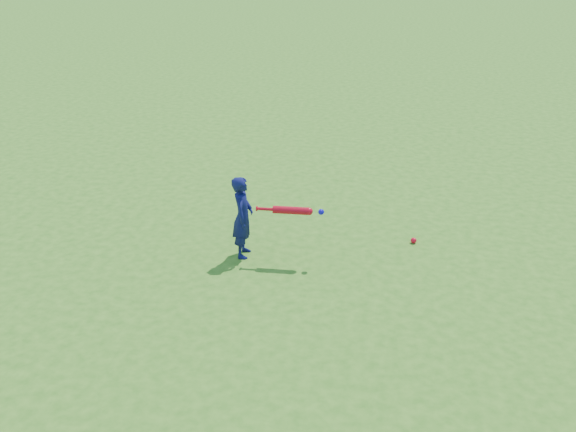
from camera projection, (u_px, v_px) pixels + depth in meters
The scene contains 4 objects.
ground at pixel (204, 250), 7.32m from camera, with size 80.00×80.00×0.00m, color #37761C.
child at pixel (243, 217), 7.01m from camera, with size 0.34×0.22×0.93m, color #10134F.
ground_ball_red at pixel (414, 240), 7.45m from camera, with size 0.07×0.07×0.07m, color red.
bat_swing at pixel (294, 211), 6.85m from camera, with size 0.74×0.10×0.08m.
Camera 1 is at (2.04, -6.23, 3.41)m, focal length 40.00 mm.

